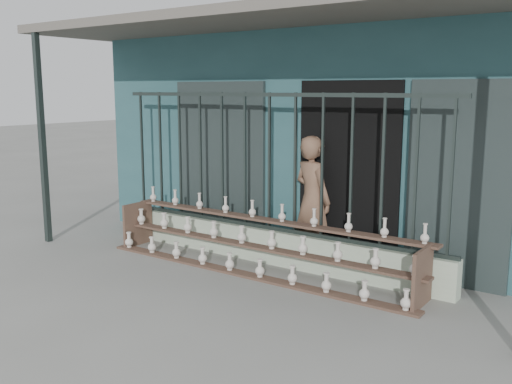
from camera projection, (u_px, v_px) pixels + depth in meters
The scene contains 6 objects.
ground at pixel (207, 289), 6.61m from camera, with size 60.00×60.00×0.00m, color slate.
workshop_building at pixel (365, 129), 9.73m from camera, with size 7.40×6.60×3.21m.
parapet_wall at pixel (269, 246), 7.62m from camera, with size 5.00×0.20×0.45m, color #B1C2A6.
security_fence at pixel (269, 162), 7.42m from camera, with size 5.00×0.04×1.80m.
shelf_rack at pixel (256, 244), 7.22m from camera, with size 4.50×0.68×0.85m.
elderly_woman at pixel (312, 200), 7.51m from camera, with size 0.62×0.41×1.70m, color brown.
Camera 1 is at (4.10, -4.83, 2.28)m, focal length 40.00 mm.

